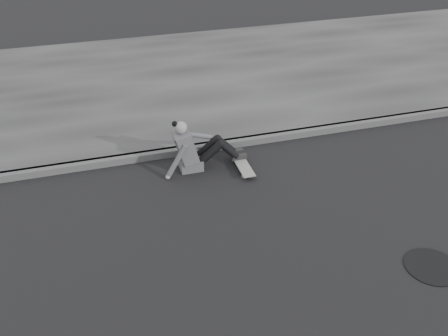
# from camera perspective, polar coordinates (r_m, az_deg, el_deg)

# --- Properties ---
(ground) EXTENTS (80.00, 80.00, 0.00)m
(ground) POSITION_cam_1_polar(r_m,az_deg,el_deg) (6.54, 0.85, -9.55)
(ground) COLOR black
(ground) RESTS_ON ground
(curb) EXTENTS (24.00, 0.16, 0.12)m
(curb) POSITION_cam_1_polar(r_m,az_deg,el_deg) (8.52, -4.24, 2.09)
(curb) COLOR #4B4B4B
(curb) RESTS_ON ground
(sidewalk) EXTENTS (24.00, 6.00, 0.12)m
(sidewalk) POSITION_cam_1_polar(r_m,az_deg,el_deg) (11.19, -7.71, 9.70)
(sidewalk) COLOR #363636
(sidewalk) RESTS_ON ground
(manhole) EXTENTS (0.68, 0.68, 0.01)m
(manhole) POSITION_cam_1_polar(r_m,az_deg,el_deg) (6.84, 22.67, -10.36)
(manhole) COLOR black
(manhole) RESTS_ON ground
(skateboard) EXTENTS (0.20, 0.78, 0.09)m
(skateboard) POSITION_cam_1_polar(r_m,az_deg,el_deg) (8.09, 2.10, 0.39)
(skateboard) COLOR #A2A29D
(skateboard) RESTS_ON ground
(seated_woman) EXTENTS (1.38, 0.46, 0.88)m
(seated_woman) POSITION_cam_1_polar(r_m,az_deg,el_deg) (7.97, -3.44, 2.26)
(seated_woman) COLOR #515154
(seated_woman) RESTS_ON ground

